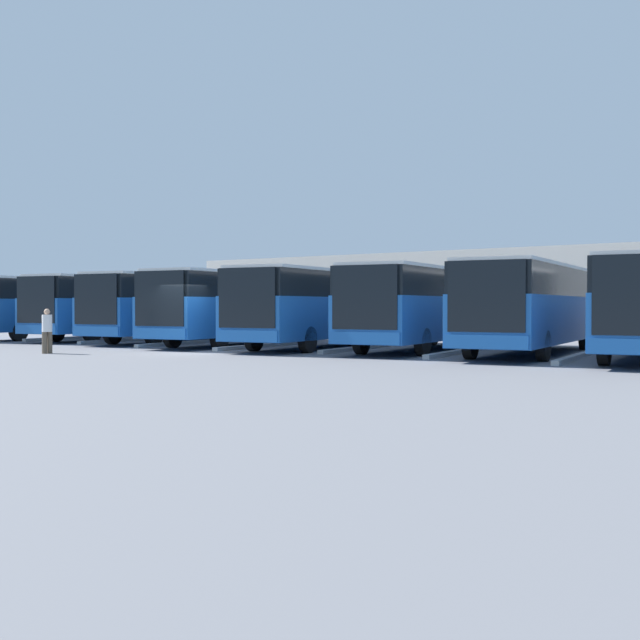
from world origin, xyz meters
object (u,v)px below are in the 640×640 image
at_px(bus_1, 533,304).
at_px(bus_6, 127,305).
at_px(bus_7, 58,305).
at_px(pedestrian, 47,329).
at_px(bus_2, 428,304).
at_px(bus_4, 246,305).
at_px(bus_3, 326,304).
at_px(bus_5, 184,305).

relative_size(bus_1, bus_6, 1.00).
bearing_deg(bus_7, bus_6, -175.24).
distance_m(bus_6, pedestrian, 12.12).
bearing_deg(pedestrian, bus_1, 136.78).
xyz_separation_m(bus_2, bus_4, (8.57, 0.80, 0.00)).
distance_m(bus_2, bus_3, 4.36).
xyz_separation_m(bus_4, pedestrian, (1.53, 9.14, -0.91)).
distance_m(bus_3, bus_7, 17.14).
distance_m(bus_4, pedestrian, 9.31).
height_order(bus_3, bus_6, same).
height_order(bus_3, pedestrian, bus_3).
relative_size(bus_3, bus_7, 1.00).
xyz_separation_m(bus_3, bus_5, (8.57, -0.49, 0.00)).
height_order(bus_4, bus_6, same).
xyz_separation_m(bus_6, bus_7, (4.28, 0.95, 0.00)).
height_order(bus_3, bus_5, same).
xyz_separation_m(bus_1, bus_5, (17.14, 0.04, 0.00)).
relative_size(bus_1, bus_2, 1.00).
distance_m(bus_3, bus_6, 12.87).
distance_m(bus_3, bus_4, 4.28).
relative_size(bus_3, bus_4, 1.00).
xyz_separation_m(bus_1, pedestrian, (14.38, 9.70, -0.91)).
xyz_separation_m(bus_4, bus_6, (8.57, -0.69, 0.00)).
xyz_separation_m(bus_2, bus_5, (12.85, 0.29, 0.00)).
relative_size(bus_1, bus_7, 1.00).
xyz_separation_m(bus_2, pedestrian, (10.10, 9.95, -0.91)).
xyz_separation_m(bus_1, bus_7, (25.71, 0.82, 0.00)).
bearing_deg(bus_2, pedestrian, 36.86).
height_order(bus_2, bus_5, same).
distance_m(bus_2, bus_5, 12.86).
xyz_separation_m(bus_1, bus_6, (21.42, -0.13, 0.00)).
bearing_deg(bus_7, pedestrian, 134.20).
relative_size(bus_4, pedestrian, 7.61).
relative_size(bus_1, pedestrian, 7.61).
bearing_deg(bus_5, bus_6, -10.03).
bearing_deg(bus_4, bus_3, 172.56).
height_order(bus_2, pedestrian, bus_2).
height_order(bus_2, bus_3, same).
xyz_separation_m(bus_3, bus_4, (4.28, 0.02, 0.00)).
xyz_separation_m(bus_5, pedestrian, (-2.76, 9.65, -0.91)).
bearing_deg(bus_5, bus_1, 172.43).
bearing_deg(pedestrian, bus_4, -176.69).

